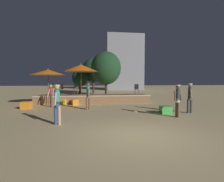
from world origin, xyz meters
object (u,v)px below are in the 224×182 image
cube_seat_2 (75,102)px  background_tree_0 (93,70)px  cube_seat_1 (166,110)px  patio_umbrella_0 (81,68)px  person_2 (178,99)px  bistro_chair_1 (76,88)px  person_3 (190,96)px  background_tree_1 (106,68)px  cube_seat_0 (26,105)px  bistro_chair_2 (61,88)px  frisbee_disc (135,111)px  person_4 (88,94)px  person_0 (51,95)px  cube_seat_3 (64,102)px  patio_umbrella_1 (48,72)px  person_1 (57,102)px  background_tree_2 (80,78)px  bistro_chair_0 (137,88)px

cube_seat_2 → background_tree_0: 13.26m
cube_seat_1 → patio_umbrella_0: bearing=138.2°
person_2 → bistro_chair_1: person_2 is taller
cube_seat_1 → bistro_chair_1: (-5.56, 6.15, 1.03)m
person_3 → background_tree_1: bearing=-60.0°
cube_seat_0 → person_3: size_ratio=0.37×
cube_seat_0 → bistro_chair_2: 4.24m
person_2 → frisbee_disc: person_2 is taller
person_4 → person_0: bearing=-33.9°
patio_umbrella_0 → cube_seat_3: (-1.34, 0.14, -2.67)m
cube_seat_0 → bistro_chair_1: size_ratio=0.72×
background_tree_0 → patio_umbrella_1: bearing=-106.2°
frisbee_disc → background_tree_0: 16.64m
person_1 → person_3: 7.38m
person_3 → background_tree_0: bearing=-60.4°
cube_seat_0 → bistro_chair_2: bistro_chair_2 is taller
cube_seat_1 → person_2: 1.32m
patio_umbrella_0 → frisbee_disc: (3.42, -3.74, -2.86)m
frisbee_disc → background_tree_0: background_tree_0 is taller
patio_umbrella_1 → bistro_chair_1: (1.89, 1.98, -1.27)m
patio_umbrella_0 → cube_seat_1: size_ratio=5.07×
cube_seat_3 → cube_seat_2: bearing=-29.2°
cube_seat_3 → bistro_chair_1: size_ratio=0.67×
cube_seat_0 → bistro_chair_1: 4.66m
patio_umbrella_1 → person_1: patio_umbrella_1 is taller
person_3 → background_tree_2: size_ratio=0.51×
bistro_chair_1 → background_tree_0: size_ratio=0.17×
frisbee_disc → background_tree_2: size_ratio=0.07×
person_0 → patio_umbrella_0: bearing=91.3°
cube_seat_3 → person_4: bearing=-55.0°
background_tree_1 → bistro_chair_1: bearing=-119.4°
cube_seat_2 → person_4: bearing=-65.3°
patio_umbrella_1 → frisbee_disc: 7.23m
cube_seat_2 → person_2: person_2 is taller
cube_seat_3 → background_tree_2: (0.73, 10.19, 2.03)m
person_3 → patio_umbrella_0: bearing=-22.7°
background_tree_0 → background_tree_1: 5.18m
bistro_chair_1 → frisbee_disc: bistro_chair_1 is taller
person_1 → bistro_chair_0: 8.90m
patio_umbrella_0 → background_tree_2: 10.36m
cube_seat_0 → background_tree_1: 11.52m
bistro_chair_1 → person_2: bearing=-49.8°
patio_umbrella_1 → person_4: patio_umbrella_1 is taller
cube_seat_2 → bistro_chair_2: 2.92m
patio_umbrella_1 → cube_seat_0: size_ratio=4.30×
person_0 → bistro_chair_2: size_ratio=1.80×
person_3 → person_4: size_ratio=0.99×
person_4 → cube_seat_0: bearing=-17.4°
cube_seat_3 → bistro_chair_1: bistro_chair_1 is taller
person_1 → cube_seat_1: bearing=-148.8°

